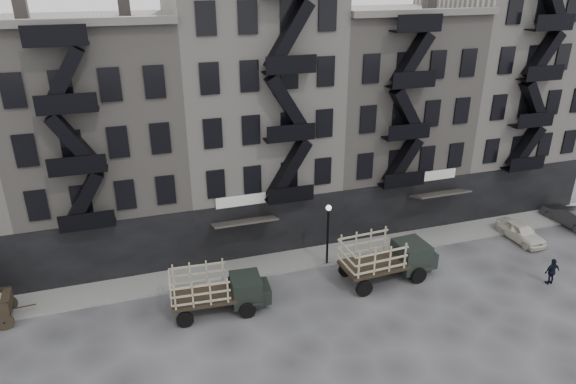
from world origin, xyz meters
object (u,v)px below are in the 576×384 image
object	(u,v)px
pedestrian_mid	(230,290)
stake_truck_east	(387,255)
car_east	(521,232)
car_far	(570,216)
stake_truck_west	(217,287)
policeman	(552,271)

from	to	relation	value
pedestrian_mid	stake_truck_east	bearing A→B (deg)	136.93
stake_truck_east	car_east	bearing A→B (deg)	4.15
car_east	car_far	bearing A→B (deg)	5.99
stake_truck_west	car_far	xyz separation A→B (m)	(26.96, 2.34, -0.84)
car_far	policeman	xyz separation A→B (m)	(-7.23, -5.89, 0.15)
car_east	policeman	bearing A→B (deg)	-115.36
stake_truck_west	car_far	distance (m)	27.08
car_east	policeman	distance (m)	5.49
stake_truck_east	car_far	size ratio (longest dim) A/B	1.43
stake_truck_west	car_east	distance (m)	21.89
car_east	policeman	world-z (taller)	policeman
policeman	car_far	bearing A→B (deg)	-140.46
pedestrian_mid	car_east	bearing A→B (deg)	142.60
stake_truck_east	pedestrian_mid	size ratio (longest dim) A/B	3.55
stake_truck_west	car_far	size ratio (longest dim) A/B	1.29
stake_truck_east	car_east	xyz separation A→B (m)	(11.40, 1.50, -1.06)
car_far	policeman	distance (m)	9.33
stake_truck_west	pedestrian_mid	world-z (taller)	stake_truck_west
stake_truck_west	pedestrian_mid	bearing A→B (deg)	36.21
policeman	pedestrian_mid	bearing A→B (deg)	-11.77
stake_truck_west	policeman	bearing A→B (deg)	-6.04
pedestrian_mid	policeman	size ratio (longest dim) A/B	1.00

